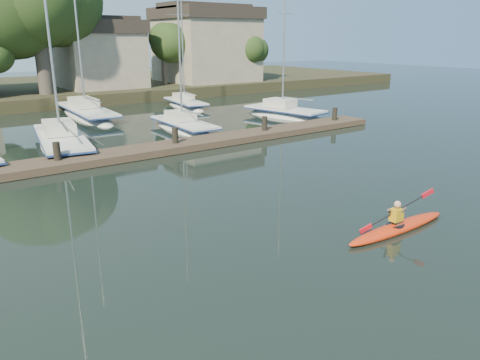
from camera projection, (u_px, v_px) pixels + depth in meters
ground at (333, 267)px, 12.10m from camera, size 160.00×160.00×0.00m
kayak at (398, 226)px, 14.31m from camera, size 4.41×0.94×1.41m
dock at (121, 154)px, 22.87m from camera, size 34.00×2.00×1.80m
sailboat_2 at (63, 151)px, 25.29m from camera, size 3.83×10.02×16.20m
sailboat_3 at (184, 133)px, 29.95m from camera, size 2.26×7.58×12.11m
sailboat_4 at (284, 120)px, 34.86m from camera, size 3.69×7.81×12.77m
sailboat_6 at (87, 120)px, 34.82m from camera, size 2.86×11.17×17.61m
sailboat_7 at (186, 109)px, 39.81m from camera, size 2.90×7.42×11.65m
shore at (24, 65)px, 43.22m from camera, size 90.00×25.25×12.75m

